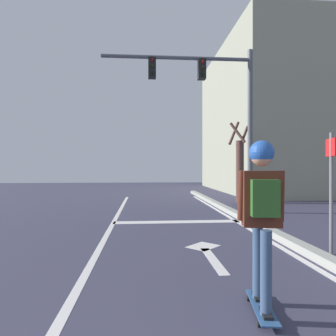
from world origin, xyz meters
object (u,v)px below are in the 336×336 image
at_px(roadside_tree, 240,167).
at_px(skater, 262,201).
at_px(skateboard, 262,307).
at_px(traffic_signal_mast, 211,96).
at_px(street_sign_post, 331,175).

bearing_deg(roadside_tree, skater, -106.47).
height_order(skateboard, traffic_signal_mast, traffic_signal_mast).
bearing_deg(street_sign_post, skateboard, -135.81).
height_order(street_sign_post, roadside_tree, roadside_tree).
relative_size(skateboard, street_sign_post, 0.41).
bearing_deg(roadside_tree, skateboard, -106.48).
bearing_deg(skateboard, street_sign_post, 44.19).
distance_m(skateboard, street_sign_post, 3.04).
bearing_deg(skateboard, traffic_signal_mast, 81.67).
bearing_deg(skateboard, roadside_tree, 73.52).
relative_size(skater, street_sign_post, 0.81).
height_order(skater, roadside_tree, roadside_tree).
height_order(skateboard, skater, skater).
bearing_deg(street_sign_post, skater, -135.61).
relative_size(traffic_signal_mast, roadside_tree, 1.55).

